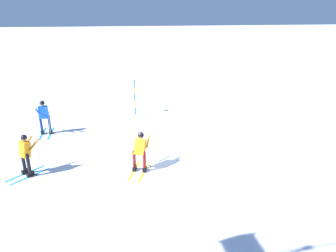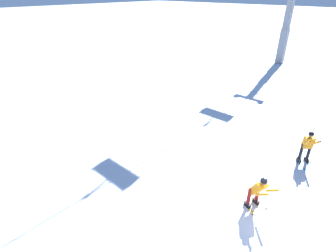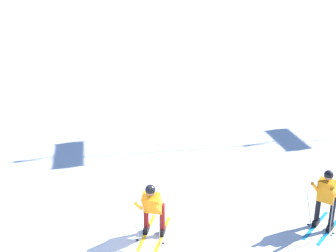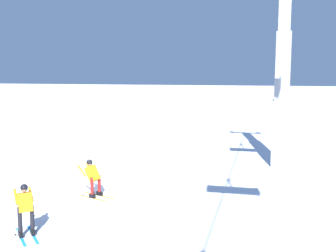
{
  "view_description": "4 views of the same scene",
  "coord_description": "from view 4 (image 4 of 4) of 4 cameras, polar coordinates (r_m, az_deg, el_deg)",
  "views": [
    {
      "loc": [
        1.32,
        11.37,
        5.93
      ],
      "look_at": [
        -0.44,
        2.41,
        2.49
      ],
      "focal_mm": 32.4,
      "sensor_mm": 36.0,
      "label": 1
    },
    {
      "loc": [
        -7.26,
        -1.91,
        7.34
      ],
      "look_at": [
        -0.5,
        4.19,
        2.52
      ],
      "focal_mm": 27.94,
      "sensor_mm": 36.0,
      "label": 2
    },
    {
      "loc": [
        -0.95,
        -8.79,
        6.36
      ],
      "look_at": [
        1.22,
        3.48,
        1.82
      ],
      "focal_mm": 47.57,
      "sensor_mm": 36.0,
      "label": 3
    },
    {
      "loc": [
        15.74,
        7.38,
        5.17
      ],
      "look_at": [
        0.88,
        3.86,
        3.12
      ],
      "focal_mm": 44.19,
      "sensor_mm": 36.0,
      "label": 4
    }
  ],
  "objects": [
    {
      "name": "skier_distant_downhill",
      "position": [
        13.91,
        -19.1,
        -10.39
      ],
      "size": [
        1.53,
        1.43,
        1.69
      ],
      "color": "#198CCC",
      "rests_on": "ground_plane"
    },
    {
      "name": "ground_plane",
      "position": [
        18.13,
        -11.45,
        -9.06
      ],
      "size": [
        260.0,
        260.0,
        0.0
      ],
      "primitive_type": "plane",
      "color": "white"
    },
    {
      "name": "lift_tower_near",
      "position": [
        22.87,
        15.47,
        6.09
      ],
      "size": [
        0.92,
        2.62,
        11.36
      ],
      "color": "gray",
      "rests_on": "ground_plane"
    },
    {
      "name": "skier_carving_main",
      "position": [
        17.42,
        -10.4,
        -6.69
      ],
      "size": [
        1.18,
        1.76,
        1.67
      ],
      "color": "yellow",
      "rests_on": "ground_plane"
    }
  ]
}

